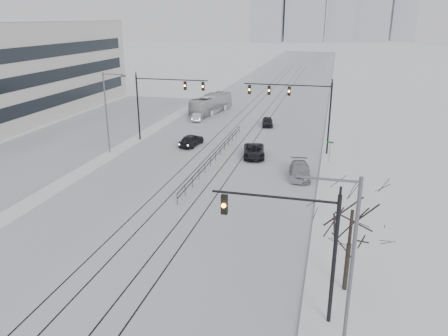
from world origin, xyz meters
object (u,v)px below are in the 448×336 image
(sedan_sb_inner, at_px, (191,140))
(box_truck, at_px, (211,104))
(sedan_nb_front, at_px, (254,151))
(traffic_mast_near, at_px, (301,239))
(bare_tree, at_px, (352,219))
(sedan_sb_outer, at_px, (198,117))
(sedan_nb_right, at_px, (300,171))
(sedan_nb_far, at_px, (267,122))

(sedan_sb_inner, height_order, box_truck, box_truck)
(sedan_nb_front, distance_m, box_truck, 23.80)
(traffic_mast_near, bearing_deg, sedan_sb_inner, 117.67)
(traffic_mast_near, bearing_deg, bare_tree, 51.24)
(sedan_sb_outer, xyz_separation_m, sedan_nb_front, (11.32, -15.50, 0.06))
(traffic_mast_near, height_order, bare_tree, traffic_mast_near)
(bare_tree, bearing_deg, box_truck, 114.55)
(traffic_mast_near, xyz_separation_m, sedan_nb_front, (-7.03, 26.24, -3.88))
(sedan_sb_inner, relative_size, sedan_nb_front, 0.87)
(sedan_sb_inner, relative_size, box_truck, 0.40)
(box_truck, bearing_deg, sedan_sb_outer, 96.40)
(sedan_sb_outer, relative_size, box_truck, 0.36)
(bare_tree, distance_m, box_truck, 48.92)
(bare_tree, xyz_separation_m, box_truck, (-20.28, 44.41, -3.03))
(sedan_sb_inner, xyz_separation_m, box_truck, (-2.81, 18.69, 0.74))
(sedan_nb_front, bearing_deg, sedan_sb_outer, 115.33)
(sedan_sb_outer, distance_m, sedan_nb_right, 26.67)
(bare_tree, xyz_separation_m, sedan_sb_inner, (-17.47, 25.72, -3.77))
(sedan_sb_outer, relative_size, sedan_nb_right, 0.80)
(traffic_mast_near, distance_m, sedan_sb_inner, 32.66)
(sedan_sb_inner, bearing_deg, sedan_nb_far, -113.40)
(sedan_sb_inner, distance_m, box_truck, 18.92)
(sedan_sb_outer, distance_m, sedan_nb_far, 10.59)
(bare_tree, distance_m, sedan_nb_front, 25.37)
(box_truck, bearing_deg, sedan_nb_front, 128.37)
(sedan_sb_inner, xyz_separation_m, sedan_nb_right, (13.45, -7.75, -0.04))
(sedan_sb_inner, bearing_deg, box_truck, -74.09)
(sedan_nb_far, bearing_deg, traffic_mast_near, -89.27)
(bare_tree, bearing_deg, sedan_sb_outer, 118.20)
(sedan_sb_outer, bearing_deg, sedan_sb_inner, 94.58)
(traffic_mast_near, height_order, box_truck, traffic_mast_near)
(traffic_mast_near, distance_m, bare_tree, 3.85)
(bare_tree, xyz_separation_m, sedan_nb_front, (-9.44, 23.23, -3.81))
(sedan_nb_far, bearing_deg, bare_tree, -84.99)
(sedan_nb_right, height_order, sedan_nb_far, sedan_nb_right)
(sedan_sb_outer, bearing_deg, box_truck, -104.48)
(sedan_nb_front, relative_size, box_truck, 0.46)
(sedan_sb_outer, distance_m, sedan_nb_front, 19.19)
(sedan_nb_right, bearing_deg, traffic_mast_near, -93.07)
(sedan_sb_outer, bearing_deg, sedan_nb_front, 116.54)
(traffic_mast_near, distance_m, sedan_nb_front, 27.44)
(sedan_sb_inner, height_order, sedan_nb_far, sedan_sb_inner)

